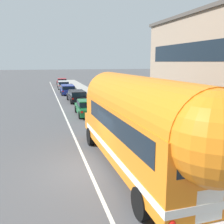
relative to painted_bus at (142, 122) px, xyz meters
name	(u,v)px	position (x,y,z in m)	size (l,w,h in m)	color
ground_plane	(89,170)	(-1.98, 1.12, -2.30)	(300.00, 300.00, 0.00)	#4C4C4F
lane_markings	(85,114)	(-0.18, 13.12, -2.30)	(4.05, 80.00, 0.01)	silver
sidewalk_slab	(126,116)	(3.10, 11.12, -2.23)	(2.34, 90.00, 0.15)	#9E9B93
painted_bus	(142,122)	(0.00, 0.00, 0.00)	(2.80, 11.82, 4.12)	orange
car_lead	(88,107)	(0.03, 12.79, -1.57)	(2.03, 4.33, 1.37)	#196633
car_second	(77,95)	(0.11, 20.54, -1.51)	(2.02, 4.71, 1.37)	black
car_third	(68,89)	(-0.21, 28.22, -1.51)	(2.08, 4.85, 1.37)	navy
car_fourth	(63,84)	(-0.17, 36.24, -1.51)	(2.09, 4.42, 1.37)	silver
car_fifth	(62,81)	(0.13, 43.55, -1.52)	(1.97, 4.56, 1.37)	#A5191E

